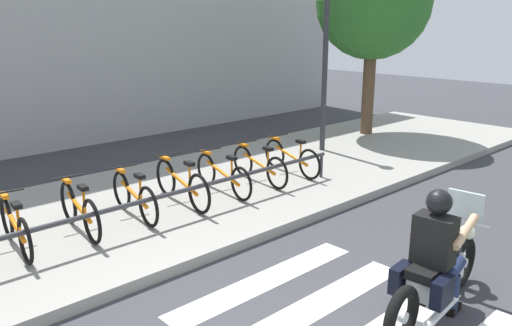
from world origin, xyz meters
The scene contains 15 objects.
sidewalk centered at (0.00, 4.64, 0.07)m, with size 24.00×4.40×0.15m, color gray.
crosswalk_stripe_3 centered at (0.98, 0.80, 0.00)m, with size 2.80×0.40×0.01m, color white.
crosswalk_stripe_4 centered at (0.98, 1.60, 0.00)m, with size 2.80×0.40×0.01m, color white.
motorcycle centered at (1.82, -0.15, 0.46)m, with size 2.18×0.70×1.21m.
rider centered at (1.75, -0.15, 0.82)m, with size 0.66×0.58×1.43m.
bicycle_1 centered at (-1.02, 4.19, 0.49)m, with size 0.48×1.56×0.73m.
bicycle_2 centered at (-0.15, 4.19, 0.50)m, with size 0.48×1.58×0.76m.
bicycle_3 centered at (0.71, 4.19, 0.49)m, with size 0.48×1.57×0.74m.
bicycle_4 centered at (1.58, 4.19, 0.51)m, with size 0.48×1.74×0.78m.
bicycle_5 centered at (2.45, 4.19, 0.48)m, with size 0.48×1.68×0.72m.
bicycle_6 centered at (3.31, 4.19, 0.48)m, with size 0.48×1.63×0.72m.
bicycle_7 centered at (4.18, 4.19, 0.48)m, with size 0.48×1.62×0.72m.
bike_rack centered at (1.15, 3.63, 0.58)m, with size 6.67×0.07×0.49m.
street_lamp centered at (6.14, 5.04, 2.43)m, with size 0.28×0.28×3.97m.
tree_near_rack centered at (8.44, 5.44, 3.51)m, with size 2.90×2.90×4.98m.
Camera 1 is at (-2.96, -2.46, 3.04)m, focal length 36.13 mm.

